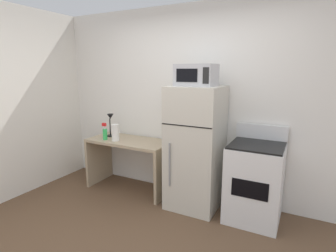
{
  "coord_description": "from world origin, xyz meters",
  "views": [
    {
      "loc": [
        1.34,
        -1.72,
        1.74
      ],
      "look_at": [
        -0.13,
        1.1,
        1.08
      ],
      "focal_mm": 28.44,
      "sensor_mm": 36.0,
      "label": 1
    }
  ],
  "objects": [
    {
      "name": "microwave",
      "position": [
        0.15,
        1.3,
        1.69
      ],
      "size": [
        0.46,
        0.35,
        0.26
      ],
      "color": "#B7B7BC",
      "rests_on": "refrigerator"
    },
    {
      "name": "paper_towel_roll",
      "position": [
        -1.04,
        1.23,
        0.87
      ],
      "size": [
        0.11,
        0.11,
        0.24
      ],
      "primitive_type": "cylinder",
      "color": "white",
      "rests_on": "desk"
    },
    {
      "name": "desk_lamp",
      "position": [
        -1.26,
        1.38,
        0.99
      ],
      "size": [
        0.14,
        0.12,
        0.35
      ],
      "color": "black",
      "rests_on": "desk"
    },
    {
      "name": "desk",
      "position": [
        -0.89,
        1.35,
        0.53
      ],
      "size": [
        1.22,
        0.57,
        0.75
      ],
      "color": "tan",
      "rests_on": "ground"
    },
    {
      "name": "refrigerator",
      "position": [
        0.15,
        1.32,
        0.78
      ],
      "size": [
        0.63,
        0.64,
        1.56
      ],
      "color": "beige",
      "rests_on": "ground"
    },
    {
      "name": "wall_back_white",
      "position": [
        0.0,
        1.7,
        1.3
      ],
      "size": [
        5.0,
        0.1,
        2.6
      ],
      "primitive_type": "cube",
      "color": "white",
      "rests_on": "ground"
    },
    {
      "name": "oven_range",
      "position": [
        0.89,
        1.33,
        0.47
      ],
      "size": [
        0.6,
        0.61,
        1.1
      ],
      "color": "white",
      "rests_on": "ground"
    },
    {
      "name": "spray_bottle",
      "position": [
        -1.21,
        1.2,
        0.85
      ],
      "size": [
        0.06,
        0.06,
        0.25
      ],
      "color": "green",
      "rests_on": "desk"
    }
  ]
}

